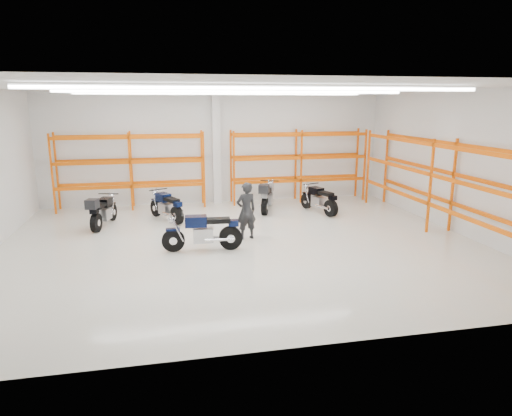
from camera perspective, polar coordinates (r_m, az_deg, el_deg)
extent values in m
plane|color=silver|center=(13.61, -1.82, -4.47)|extent=(14.00, 14.00, 0.00)
cube|color=white|center=(19.00, -5.04, 7.45)|extent=(14.00, 0.02, 4.50)
cube|color=white|center=(7.37, 6.18, -1.59)|extent=(14.00, 0.02, 4.50)
cube|color=white|center=(15.87, 23.98, 5.26)|extent=(0.02, 12.00, 4.50)
cube|color=white|center=(12.97, -1.97, 14.83)|extent=(14.00, 12.00, 0.02)
cube|color=white|center=(10.03, 1.07, 14.77)|extent=(10.00, 0.22, 0.10)
cube|color=white|center=(13.46, -2.34, 14.34)|extent=(10.00, 0.22, 0.10)
cube|color=white|center=(16.43, -4.12, 14.10)|extent=(10.00, 0.22, 0.10)
cylinder|color=black|center=(13.02, -10.30, -4.02)|extent=(0.65, 0.17, 0.64)
cylinder|color=black|center=(13.04, -3.20, -3.74)|extent=(0.68, 0.24, 0.67)
cylinder|color=silver|center=(13.02, -10.30, -4.02)|extent=(0.22, 0.16, 0.21)
cylinder|color=silver|center=(13.04, -3.20, -3.74)|extent=(0.25, 0.23, 0.24)
cube|color=#0A1235|center=(12.93, -10.36, -2.65)|extent=(0.40, 0.19, 0.06)
cube|color=#B7B7BC|center=(12.97, -6.62, -3.36)|extent=(0.58, 0.42, 0.41)
cube|color=#A5A5AA|center=(13.01, -4.80, -3.76)|extent=(0.76, 0.18, 0.09)
cube|color=#0A1235|center=(12.86, -7.53, -1.65)|extent=(0.62, 0.40, 0.30)
cube|color=black|center=(12.87, -4.85, -1.56)|extent=(0.73, 0.37, 0.13)
cube|color=#0A1235|center=(12.93, -2.84, -1.86)|extent=(0.29, 0.25, 0.17)
cylinder|color=black|center=(12.80, -9.19, -0.67)|extent=(0.09, 0.75, 0.04)
sphere|color=silver|center=(12.86, -10.60, -1.46)|extent=(0.20, 0.20, 0.20)
cylinder|color=silver|center=(12.85, -4.57, -3.97)|extent=(0.81, 0.15, 0.10)
cylinder|color=black|center=(16.94, -17.50, -0.50)|extent=(0.26, 0.61, 0.60)
cylinder|color=black|center=(15.59, -19.35, -1.75)|extent=(0.33, 0.64, 0.62)
cylinder|color=silver|center=(16.94, -17.50, -0.50)|extent=(0.18, 0.23, 0.20)
cylinder|color=silver|center=(15.59, -19.35, -1.75)|extent=(0.25, 0.26, 0.22)
cube|color=black|center=(16.88, -17.57, 0.49)|extent=(0.23, 0.38, 0.06)
cube|color=#B7B7BC|center=(16.21, -18.45, -0.73)|extent=(0.48, 0.59, 0.38)
cube|color=#A5A5AA|center=(15.89, -18.91, -1.41)|extent=(0.29, 0.71, 0.08)
cube|color=black|center=(16.29, -18.33, 0.71)|extent=(0.47, 0.62, 0.28)
cube|color=black|center=(15.79, -19.04, 0.27)|extent=(0.45, 0.71, 0.12)
cube|color=black|center=(15.42, -19.58, -0.36)|extent=(0.28, 0.31, 0.16)
cylinder|color=black|center=(16.56, -17.97, 1.70)|extent=(0.68, 0.21, 0.04)
sphere|color=silver|center=(16.86, -17.58, 1.38)|extent=(0.19, 0.19, 0.19)
cylinder|color=silver|center=(15.92, -19.49, -1.43)|extent=(0.27, 0.75, 0.09)
cube|color=black|center=(15.26, -19.82, 0.48)|extent=(0.42, 0.45, 0.30)
cylinder|color=black|center=(17.15, -12.42, -0.01)|extent=(0.40, 0.60, 0.61)
cylinder|color=black|center=(15.84, -9.85, -0.94)|extent=(0.46, 0.64, 0.63)
cylinder|color=silver|center=(17.15, -12.42, -0.01)|extent=(0.22, 0.25, 0.20)
cylinder|color=silver|center=(15.84, -9.85, -0.94)|extent=(0.29, 0.29, 0.22)
cube|color=#08143A|center=(17.08, -12.48, 0.99)|extent=(0.31, 0.40, 0.06)
cube|color=#B7B7BC|center=(16.43, -11.16, -0.08)|extent=(0.57, 0.64, 0.39)
cube|color=#A5A5AA|center=(16.13, -10.47, -0.68)|extent=(0.44, 0.69, 0.08)
cube|color=#08143A|center=(16.51, -11.52, 1.34)|extent=(0.57, 0.67, 0.29)
cube|color=black|center=(16.02, -10.55, 1.02)|extent=(0.59, 0.74, 0.12)
cube|color=#08143A|center=(15.67, -9.76, 0.48)|extent=(0.32, 0.34, 0.16)
cylinder|color=black|center=(16.77, -12.13, 2.27)|extent=(0.65, 0.37, 0.04)
sphere|color=silver|center=(17.06, -12.58, 1.88)|extent=(0.19, 0.19, 0.19)
cylinder|color=silver|center=(16.01, -10.91, -0.79)|extent=(0.44, 0.72, 0.09)
cylinder|color=black|center=(18.46, 1.81, 1.25)|extent=(0.35, 0.63, 0.63)
cylinder|color=black|center=(16.94, 1.09, 0.21)|extent=(0.41, 0.67, 0.65)
cylinder|color=silver|center=(18.46, 1.81, 1.25)|extent=(0.21, 0.25, 0.21)
cylinder|color=silver|center=(16.94, 1.09, 0.21)|extent=(0.28, 0.29, 0.23)
cube|color=gray|center=(18.40, 1.82, 2.21)|extent=(0.28, 0.41, 0.06)
cube|color=#B7B7BC|center=(17.64, 1.46, 1.11)|extent=(0.55, 0.64, 0.40)
cube|color=#A5A5AA|center=(17.28, 1.27, 0.50)|extent=(0.38, 0.73, 0.08)
cube|color=gray|center=(17.75, 1.55, 2.49)|extent=(0.55, 0.68, 0.29)
cube|color=black|center=(17.18, 1.28, 2.14)|extent=(0.54, 0.76, 0.13)
cube|color=gray|center=(16.77, 1.06, 1.57)|extent=(0.31, 0.34, 0.17)
cylinder|color=black|center=(18.06, 1.71, 3.42)|extent=(0.70, 0.30, 0.04)
sphere|color=silver|center=(18.39, 1.84, 3.07)|extent=(0.20, 0.20, 0.20)
cylinder|color=silver|center=(17.27, 0.70, 0.49)|extent=(0.37, 0.77, 0.09)
cube|color=black|center=(16.59, 1.00, 2.41)|extent=(0.48, 0.50, 0.31)
cylinder|color=black|center=(18.08, 6.32, 0.88)|extent=(0.30, 0.61, 0.61)
cylinder|color=black|center=(16.91, 9.34, -0.03)|extent=(0.37, 0.65, 0.63)
cylinder|color=silver|center=(18.08, 6.32, 0.88)|extent=(0.20, 0.24, 0.20)
cylinder|color=silver|center=(16.91, 9.34, -0.03)|extent=(0.26, 0.27, 0.22)
cube|color=black|center=(18.02, 6.34, 1.83)|extent=(0.26, 0.39, 0.06)
cube|color=#B7B7BC|center=(17.44, 7.85, 0.79)|extent=(0.51, 0.61, 0.38)
cube|color=#A5A5AA|center=(17.17, 8.62, 0.23)|extent=(0.33, 0.71, 0.08)
cube|color=black|center=(17.51, 7.53, 2.13)|extent=(0.50, 0.64, 0.28)
cube|color=black|center=(17.07, 8.67, 1.81)|extent=(0.49, 0.73, 0.12)
cube|color=black|center=(16.76, 9.56, 1.29)|extent=(0.29, 0.32, 0.16)
cylinder|color=black|center=(17.73, 6.88, 3.02)|extent=(0.68, 0.25, 0.04)
sphere|color=silver|center=(18.00, 6.29, 2.67)|extent=(0.19, 0.19, 0.19)
cylinder|color=silver|center=(17.04, 8.28, 0.14)|extent=(0.32, 0.75, 0.09)
imported|color=black|center=(13.86, -1.23, -0.35)|extent=(0.73, 0.57, 1.76)
cube|color=white|center=(18.82, -4.97, 7.40)|extent=(0.32, 0.32, 4.50)
cube|color=#EA5100|center=(19.25, -23.64, 4.23)|extent=(0.07, 0.07, 3.00)
cube|color=#EA5100|center=(18.48, -24.13, 3.85)|extent=(0.07, 0.07, 3.00)
cube|color=#EA5100|center=(18.88, -15.28, 4.71)|extent=(0.07, 0.07, 3.00)
cube|color=#EA5100|center=(18.09, -15.42, 4.35)|extent=(0.07, 0.07, 3.00)
cube|color=#EA5100|center=(18.91, -6.76, 5.10)|extent=(0.07, 0.07, 3.00)
cube|color=#EA5100|center=(18.12, -6.53, 4.75)|extent=(0.07, 0.07, 3.00)
cube|color=#EA5100|center=(18.96, -15.18, 3.03)|extent=(5.60, 0.07, 0.12)
cube|color=#EA5100|center=(18.18, -15.31, 2.60)|extent=(5.60, 0.07, 0.12)
cube|color=#EA5100|center=(18.83, -15.35, 5.84)|extent=(5.60, 0.07, 0.12)
cube|color=#EA5100|center=(18.04, -15.49, 5.53)|extent=(5.60, 0.07, 0.12)
cube|color=#EA5100|center=(18.74, -15.53, 8.68)|extent=(5.60, 0.07, 0.12)
cube|color=#EA5100|center=(17.94, -15.68, 8.49)|extent=(5.60, 0.07, 0.12)
cube|color=#EA5100|center=(19.05, -3.15, 5.23)|extent=(0.07, 0.07, 3.00)
cube|color=#EA5100|center=(18.27, -2.77, 4.89)|extent=(0.07, 0.07, 3.00)
cube|color=#EA5100|center=(19.66, 4.98, 5.44)|extent=(0.07, 0.07, 3.00)
cube|color=#EA5100|center=(18.90, 5.67, 5.12)|extent=(0.07, 0.07, 3.00)
cube|color=#EA5100|center=(20.64, 12.48, 5.55)|extent=(0.07, 0.07, 3.00)
cube|color=#EA5100|center=(19.92, 13.42, 5.23)|extent=(0.07, 0.07, 3.00)
cube|color=#EA5100|center=(19.74, 4.95, 3.83)|extent=(5.60, 0.07, 0.12)
cube|color=#EA5100|center=(18.99, 5.64, 3.44)|extent=(5.60, 0.07, 0.12)
cube|color=#EA5100|center=(19.61, 5.00, 6.53)|extent=(5.60, 0.07, 0.12)
cube|color=#EA5100|center=(18.85, 5.70, 6.25)|extent=(5.60, 0.07, 0.12)
cube|color=#EA5100|center=(19.53, 5.06, 9.26)|extent=(5.60, 0.07, 0.12)
cube|color=#EA5100|center=(18.77, 5.77, 9.09)|extent=(5.60, 0.07, 0.12)
cube|color=#EA5100|center=(15.90, 23.38, 2.59)|extent=(0.07, 0.07, 3.00)
cube|color=#EA5100|center=(15.46, 20.95, 2.53)|extent=(0.07, 0.07, 3.00)
cube|color=#EA5100|center=(19.70, 15.93, 5.01)|extent=(0.07, 0.07, 3.00)
cube|color=#EA5100|center=(19.35, 13.82, 4.99)|extent=(0.07, 0.07, 3.00)
cube|color=#EA5100|center=(16.01, 23.20, 0.61)|extent=(0.07, 9.00, 0.12)
cube|color=#EA5100|center=(15.56, 20.78, 0.49)|extent=(0.07, 9.00, 0.12)
cube|color=#EA5100|center=(15.85, 23.50, 3.92)|extent=(0.07, 9.00, 0.12)
cube|color=#EA5100|center=(15.40, 21.06, 3.90)|extent=(0.07, 9.00, 0.12)
cube|color=#EA5100|center=(15.74, 23.81, 7.29)|extent=(0.07, 9.00, 0.12)
cube|color=#EA5100|center=(15.29, 21.35, 7.36)|extent=(0.07, 9.00, 0.12)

